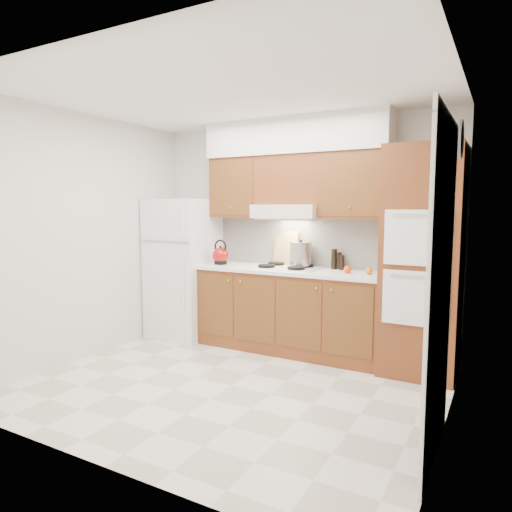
{
  "coord_description": "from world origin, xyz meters",
  "views": [
    {
      "loc": [
        2.13,
        -3.41,
        1.62
      ],
      "look_at": [
        0.01,
        0.45,
        1.15
      ],
      "focal_mm": 32.0,
      "sensor_mm": 36.0,
      "label": 1
    }
  ],
  "objects": [
    {
      "name": "orange_near",
      "position": [
        0.93,
        1.18,
        0.98
      ],
      "size": [
        0.09,
        0.09,
        0.07
      ],
      "primitive_type": "sphere",
      "rotation": [
        0.0,
        0.0,
        0.37
      ],
      "color": "orange",
      "rests_on": "countertop"
    },
    {
      "name": "range_hood",
      "position": [
        -0.02,
        1.27,
        1.57
      ],
      "size": [
        0.75,
        0.45,
        0.15
      ],
      "primitive_type": "cube",
      "color": "silver",
      "rests_on": "wall_back"
    },
    {
      "name": "cutting_board",
      "position": [
        -0.13,
        1.43,
        1.14
      ],
      "size": [
        0.32,
        0.16,
        0.41
      ],
      "primitive_type": "cube",
      "rotation": [
        -0.21,
        0.0,
        -0.18
      ],
      "color": "tan",
      "rests_on": "countertop"
    },
    {
      "name": "condiment_a",
      "position": [
        0.48,
        1.39,
        1.05
      ],
      "size": [
        0.07,
        0.07,
        0.22
      ],
      "primitive_type": "cylinder",
      "rotation": [
        0.0,
        0.0,
        0.22
      ],
      "color": "black",
      "rests_on": "countertop"
    },
    {
      "name": "orange_far",
      "position": [
        0.71,
        1.15,
        0.98
      ],
      "size": [
        0.08,
        0.08,
        0.08
      ],
      "primitive_type": "sphere",
      "rotation": [
        0.0,
        0.0,
        0.07
      ],
      "color": "#D64B0B",
      "rests_on": "countertop"
    },
    {
      "name": "wall_back",
      "position": [
        0.0,
        1.5,
        1.3
      ],
      "size": [
        3.6,
        0.02,
        2.6
      ],
      "primitive_type": "cube",
      "color": "silver",
      "rests_on": "floor"
    },
    {
      "name": "wall_left",
      "position": [
        -1.8,
        0.0,
        1.3
      ],
      "size": [
        0.02,
        3.0,
        2.6
      ],
      "primitive_type": "cube",
      "color": "silver",
      "rests_on": "floor"
    },
    {
      "name": "upper_cab_left",
      "position": [
        -0.71,
        1.33,
        1.85
      ],
      "size": [
        0.63,
        0.33,
        0.7
      ],
      "primitive_type": "cube",
      "color": "brown",
      "rests_on": "wall_back"
    },
    {
      "name": "countertop",
      "position": [
        0.03,
        1.19,
        0.92
      ],
      "size": [
        2.13,
        0.62,
        0.04
      ],
      "primitive_type": "cube",
      "color": "white",
      "rests_on": "base_cabinets"
    },
    {
      "name": "wall_clock",
      "position": [
        1.79,
        0.55,
        2.15
      ],
      "size": [
        0.02,
        0.3,
        0.3
      ],
      "primitive_type": "cylinder",
      "rotation": [
        0.0,
        1.57,
        0.0
      ],
      "color": "#3F3833",
      "rests_on": "wall_right"
    },
    {
      "name": "oven_cabinet",
      "position": [
        1.44,
        1.18,
        1.1
      ],
      "size": [
        0.7,
        0.65,
        2.2
      ],
      "primitive_type": "cube",
      "color": "brown",
      "rests_on": "floor"
    },
    {
      "name": "upper_cab_right",
      "position": [
        0.72,
        1.33,
        1.85
      ],
      "size": [
        0.73,
        0.33,
        0.7
      ],
      "primitive_type": "cube",
      "color": "brown",
      "rests_on": "wall_back"
    },
    {
      "name": "fridge",
      "position": [
        -1.41,
        1.14,
        0.86
      ],
      "size": [
        0.75,
        0.72,
        1.72
      ],
      "primitive_type": "cube",
      "color": "white",
      "rests_on": "floor"
    },
    {
      "name": "wall_right",
      "position": [
        1.8,
        0.0,
        1.3
      ],
      "size": [
        0.02,
        3.0,
        2.6
      ],
      "primitive_type": "cube",
      "color": "silver",
      "rests_on": "floor"
    },
    {
      "name": "doorway",
      "position": [
        1.79,
        -0.35,
        1.05
      ],
      "size": [
        0.02,
        0.9,
        2.1
      ],
      "primitive_type": "cube",
      "color": "black",
      "rests_on": "floor"
    },
    {
      "name": "base_cabinets",
      "position": [
        0.02,
        1.2,
        0.45
      ],
      "size": [
        2.11,
        0.6,
        0.9
      ],
      "primitive_type": "cube",
      "color": "brown",
      "rests_on": "floor"
    },
    {
      "name": "floor",
      "position": [
        0.0,
        0.0,
        0.0
      ],
      "size": [
        3.6,
        3.6,
        0.0
      ],
      "primitive_type": "plane",
      "color": "beige",
      "rests_on": "ground"
    },
    {
      "name": "condiment_b",
      "position": [
        0.53,
        1.41,
        1.03
      ],
      "size": [
        0.07,
        0.07,
        0.19
      ],
      "primitive_type": "cylinder",
      "rotation": [
        0.0,
        0.0,
        -0.3
      ],
      "color": "black",
      "rests_on": "countertop"
    },
    {
      "name": "upper_cab_over_hood",
      "position": [
        -0.02,
        1.33,
        1.92
      ],
      "size": [
        0.75,
        0.33,
        0.55
      ],
      "primitive_type": "cube",
      "color": "brown",
      "rests_on": "range_hood"
    },
    {
      "name": "soffit",
      "position": [
        0.03,
        1.32,
        2.4
      ],
      "size": [
        2.13,
        0.36,
        0.4
      ],
      "primitive_type": "cube",
      "color": "silver",
      "rests_on": "wall_back"
    },
    {
      "name": "backsplash",
      "position": [
        0.02,
        1.49,
        1.22
      ],
      "size": [
        2.11,
        0.03,
        0.56
      ],
      "primitive_type": "cube",
      "color": "white",
      "rests_on": "countertop"
    },
    {
      "name": "condiment_c",
      "position": [
        0.57,
        1.37,
        1.02
      ],
      "size": [
        0.06,
        0.06,
        0.16
      ],
      "primitive_type": "cylinder",
      "rotation": [
        0.0,
        0.0,
        0.07
      ],
      "color": "black",
      "rests_on": "countertop"
    },
    {
      "name": "kettle",
      "position": [
        -0.84,
        1.12,
        1.05
      ],
      "size": [
        0.26,
        0.26,
        0.2
      ],
      "primitive_type": "sphere",
      "rotation": [
        0.0,
        0.0,
        -0.42
      ],
      "color": "maroon",
      "rests_on": "countertop"
    },
    {
      "name": "cooktop",
      "position": [
        -0.02,
        1.21,
        0.95
      ],
      "size": [
        0.74,
        0.5,
        0.01
      ],
      "primitive_type": "cube",
      "color": "white",
      "rests_on": "countertop"
    },
    {
      "name": "ceiling",
      "position": [
        0.0,
        0.0,
        2.6
      ],
      "size": [
        3.6,
        3.6,
        0.0
      ],
      "primitive_type": "plane",
      "color": "white",
      "rests_on": "wall_back"
    },
    {
      "name": "stock_pot",
      "position": [
        0.11,
        1.31,
        1.1
      ],
      "size": [
        0.31,
        0.31,
        0.25
      ],
      "primitive_type": "cylinder",
      "rotation": [
        0.0,
        0.0,
        -0.37
      ],
      "color": "#ACACB1",
      "rests_on": "cooktop"
    }
  ]
}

